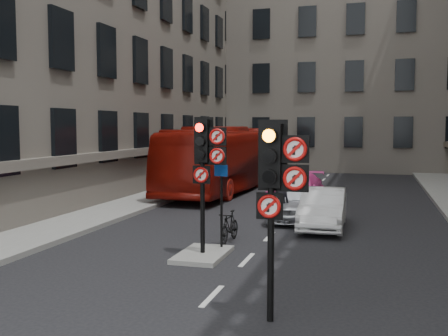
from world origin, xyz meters
The scene contains 13 objects.
ground centered at (0.00, 0.00, 0.00)m, with size 120.00×120.00×0.00m, color black.
pavement_left centered at (-7.20, 12.00, 0.08)m, with size 3.00×50.00×0.16m, color gray.
centre_island centered at (-1.20, 5.00, 0.06)m, with size 1.20×2.00×0.12m, color gray.
building_far centered at (0.00, 38.00, 10.00)m, with size 30.00×14.00×20.00m, color #6B645A.
signal_near centered at (1.49, 0.99, 2.58)m, with size 0.91×0.40×3.58m.
signal_far centered at (-1.11, 4.99, 2.70)m, with size 0.91×0.40×3.58m.
car_silver centered at (0.15, 11.13, 0.65)m, with size 1.54×3.83×1.30m, color #B4B6BC.
car_white centered at (1.48, 9.87, 0.67)m, with size 1.42×4.07×1.34m, color silver.
car_pink centered at (-0.12, 14.57, 0.69)m, with size 1.94×4.77×1.38m, color #EC45A4.
bus_red centered at (-4.50, 18.39, 1.71)m, with size 2.87×12.28×3.42m, color maroon.
motorcycle centered at (-0.99, 6.89, 0.47)m, with size 0.44×1.55×0.93m, color black.
motorcyclist centered at (0.03, 9.97, 0.77)m, with size 0.56×0.37×1.54m, color black.
info_sign centered at (-0.90, 5.73, 1.59)m, with size 0.39×0.15×2.28m.
Camera 1 is at (3.13, -7.94, 3.47)m, focal length 42.00 mm.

